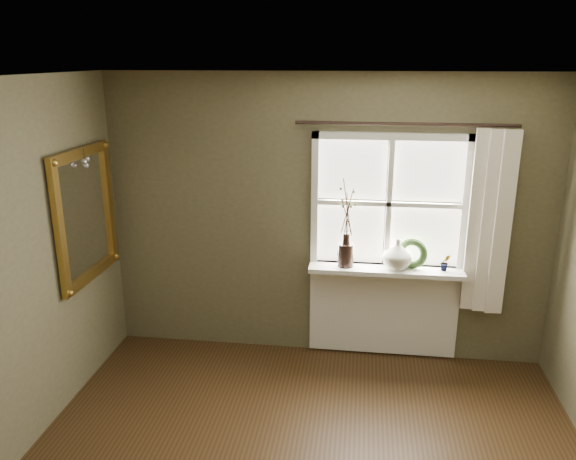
# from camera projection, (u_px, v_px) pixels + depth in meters

# --- Properties ---
(ceiling) EXTENTS (4.50, 4.50, 0.00)m
(ceiling) POSITION_uv_depth(u_px,v_px,m) (297.00, 83.00, 2.55)
(ceiling) COLOR silver
(ceiling) RESTS_ON ground
(wall_back) EXTENTS (4.00, 0.10, 2.60)m
(wall_back) POSITION_uv_depth(u_px,v_px,m) (326.00, 219.00, 5.11)
(wall_back) COLOR brown
(wall_back) RESTS_ON ground
(window_frame) EXTENTS (1.36, 0.06, 1.24)m
(window_frame) POSITION_uv_depth(u_px,v_px,m) (389.00, 204.00, 4.92)
(window_frame) COLOR white
(window_frame) RESTS_ON wall_back
(window_sill) EXTENTS (1.36, 0.26, 0.04)m
(window_sill) POSITION_uv_depth(u_px,v_px,m) (386.00, 270.00, 4.99)
(window_sill) COLOR white
(window_sill) RESTS_ON wall_back
(window_apron) EXTENTS (1.36, 0.04, 0.88)m
(window_apron) POSITION_uv_depth(u_px,v_px,m) (383.00, 310.00, 5.22)
(window_apron) COLOR white
(window_apron) RESTS_ON ground
(dark_jug) EXTENTS (0.17, 0.17, 0.21)m
(dark_jug) POSITION_uv_depth(u_px,v_px,m) (346.00, 255.00, 4.99)
(dark_jug) COLOR black
(dark_jug) RESTS_ON window_sill
(cream_vase) EXTENTS (0.28, 0.28, 0.27)m
(cream_vase) POSITION_uv_depth(u_px,v_px,m) (397.00, 254.00, 4.93)
(cream_vase) COLOR beige
(cream_vase) RESTS_ON window_sill
(wreath) EXTENTS (0.29, 0.19, 0.28)m
(wreath) POSITION_uv_depth(u_px,v_px,m) (412.00, 257.00, 4.96)
(wreath) COLOR #2D4A20
(wreath) RESTS_ON window_sill
(potted_plant_left) EXTENTS (0.10, 0.08, 0.15)m
(potted_plant_left) POSITION_uv_depth(u_px,v_px,m) (341.00, 258.00, 5.01)
(potted_plant_left) COLOR #2D4A20
(potted_plant_left) RESTS_ON window_sill
(potted_plant_right) EXTENTS (0.09, 0.08, 0.15)m
(potted_plant_right) POSITION_uv_depth(u_px,v_px,m) (445.00, 262.00, 4.89)
(potted_plant_right) COLOR #2D4A20
(potted_plant_right) RESTS_ON window_sill
(curtain) EXTENTS (0.36, 0.12, 1.59)m
(curtain) POSITION_uv_depth(u_px,v_px,m) (489.00, 223.00, 4.75)
(curtain) COLOR white
(curtain) RESTS_ON wall_back
(curtain_rod) EXTENTS (1.84, 0.03, 0.03)m
(curtain_rod) POSITION_uv_depth(u_px,v_px,m) (406.00, 124.00, 4.64)
(curtain_rod) COLOR black
(curtain_rod) RESTS_ON wall_back
(gilt_mirror) EXTENTS (0.10, 0.94, 1.12)m
(gilt_mirror) POSITION_uv_depth(u_px,v_px,m) (86.00, 215.00, 4.67)
(gilt_mirror) COLOR white
(gilt_mirror) RESTS_ON wall_left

